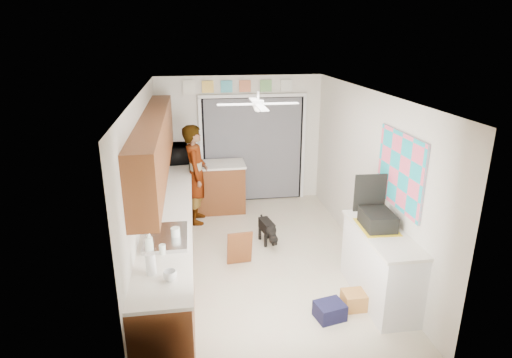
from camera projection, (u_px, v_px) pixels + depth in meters
name	position (u px, v px, depth m)	size (l,w,h in m)	color
floor	(260.00, 259.00, 6.50)	(5.00, 5.00, 0.00)	beige
ceiling	(260.00, 93.00, 5.68)	(5.00, 5.00, 0.00)	white
wall_back	(240.00, 140.00, 8.43)	(3.20, 3.20, 0.00)	beige
wall_front	(305.00, 274.00, 3.75)	(3.20, 3.20, 0.00)	beige
wall_left	(145.00, 187.00, 5.87)	(5.00, 5.00, 0.00)	beige
wall_right	(367.00, 176.00, 6.31)	(5.00, 5.00, 0.00)	beige
left_base_cabinets	(171.00, 238.00, 6.17)	(0.60, 4.80, 0.90)	brown
left_countertop	(170.00, 208.00, 6.02)	(0.62, 4.80, 0.04)	white
upper_cabinets	(155.00, 144.00, 5.90)	(0.32, 4.00, 0.80)	brown
sink_basin	(166.00, 238.00, 5.07)	(0.50, 0.76, 0.06)	silver
faucet	(149.00, 231.00, 5.01)	(0.03, 0.03, 0.22)	silver
peninsula_base	(218.00, 188.00, 8.15)	(1.00, 0.60, 0.90)	brown
peninsula_top	(217.00, 165.00, 8.00)	(1.04, 0.64, 0.04)	white
back_opening_recess	(253.00, 150.00, 8.50)	(2.00, 0.06, 2.10)	black
curtain_panel	(253.00, 150.00, 8.46)	(1.90, 0.03, 2.05)	slate
door_trim_left	(202.00, 152.00, 8.33)	(0.06, 0.04, 2.10)	white
door_trim_right	(303.00, 148.00, 8.62)	(0.06, 0.04, 2.10)	white
door_trim_head	(253.00, 96.00, 8.13)	(2.10, 0.04, 0.06)	white
header_frame_0	(208.00, 87.00, 7.98)	(0.22, 0.02, 0.22)	#F9C953
header_frame_1	(227.00, 87.00, 8.03)	(0.22, 0.02, 0.22)	#4AB3C5
header_frame_2	(245.00, 86.00, 8.07)	(0.22, 0.02, 0.22)	#D3764F
header_frame_3	(266.00, 86.00, 8.13)	(0.22, 0.02, 0.22)	#6BA75F
header_frame_4	(286.00, 85.00, 8.19)	(0.22, 0.02, 0.22)	silver
route66_sign	(189.00, 87.00, 7.93)	(0.22, 0.02, 0.26)	silver
right_counter_base	(380.00, 266.00, 5.42)	(0.50, 1.40, 0.90)	white
right_counter_top	(383.00, 233.00, 5.26)	(0.54, 1.44, 0.04)	white
abstract_painting	(400.00, 171.00, 5.25)	(0.03, 1.15, 0.95)	#FE5D7D
ceiling_fan	(258.00, 104.00, 5.93)	(1.14, 1.14, 0.24)	white
microwave	(177.00, 153.00, 8.07)	(0.58, 0.40, 0.32)	black
soap_bottle	(149.00, 242.00, 4.71)	(0.10, 0.10, 0.26)	silver
cup	(170.00, 276.00, 4.20)	(0.13, 0.13, 0.11)	white
jar_a	(176.00, 234.00, 5.03)	(0.11, 0.11, 0.15)	silver
jar_b	(162.00, 249.00, 4.72)	(0.07, 0.07, 0.11)	silver
paper_towel_roll	(151.00, 264.00, 4.30)	(0.10, 0.10, 0.22)	white
suitcase	(378.00, 220.00, 5.35)	(0.36, 0.48, 0.21)	black
suitcase_rim	(377.00, 228.00, 5.38)	(0.44, 0.58, 0.02)	yellow
suitcase_lid	(370.00, 193.00, 5.54)	(0.42, 0.03, 0.50)	black
cardboard_box	(357.00, 300.00, 5.31)	(0.35, 0.26, 0.22)	#B27938
navy_crate	(330.00, 311.00, 5.12)	(0.33, 0.28, 0.20)	black
cabinet_door_panel	(240.00, 248.00, 6.24)	(0.37, 0.03, 0.55)	brown
man	(196.00, 174.00, 7.53)	(0.65, 0.43, 1.78)	white
dog	(267.00, 230.00, 6.94)	(0.23, 0.55, 0.43)	black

